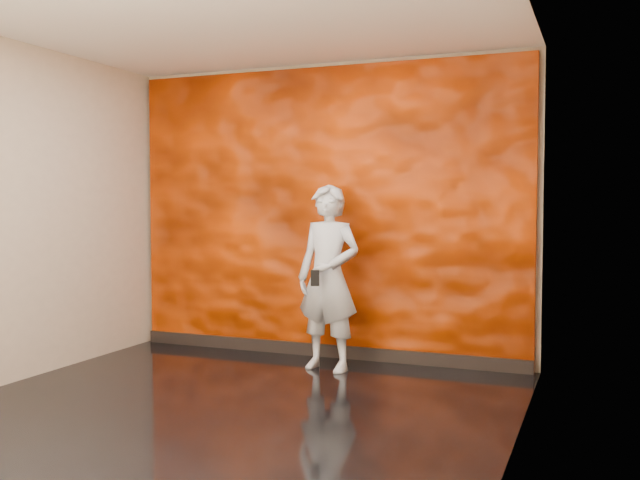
{
  "coord_description": "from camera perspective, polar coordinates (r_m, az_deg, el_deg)",
  "views": [
    {
      "loc": [
        2.48,
        -4.37,
        1.47
      ],
      "look_at": [
        0.28,
        1.15,
        1.16
      ],
      "focal_mm": 40.0,
      "sensor_mm": 36.0,
      "label": 1
    }
  ],
  "objects": [
    {
      "name": "room",
      "position": [
        5.03,
        -7.84,
        2.12
      ],
      "size": [
        4.02,
        4.02,
        2.81
      ],
      "color": "black",
      "rests_on": "ground"
    },
    {
      "name": "feature_wall",
      "position": [
        6.8,
        0.33,
        2.2
      ],
      "size": [
        3.9,
        0.06,
        2.75
      ],
      "primitive_type": "cube",
      "color": "#E63F00",
      "rests_on": "ground"
    },
    {
      "name": "baseboard",
      "position": [
        6.91,
        0.21,
        -8.81
      ],
      "size": [
        3.9,
        0.04,
        0.12
      ],
      "primitive_type": "cube",
      "color": "black",
      "rests_on": "ground"
    },
    {
      "name": "man",
      "position": [
        6.27,
        0.68,
        -3.03
      ],
      "size": [
        0.65,
        0.48,
        1.63
      ],
      "primitive_type": "imported",
      "rotation": [
        0.0,
        0.0,
        -0.15
      ],
      "color": "#91979F",
      "rests_on": "ground"
    },
    {
      "name": "phone",
      "position": [
        6.04,
        -0.4,
        -3.06
      ],
      "size": [
        0.07,
        0.04,
        0.14
      ],
      "primitive_type": "cube",
      "rotation": [
        0.0,
        0.0,
        0.31
      ],
      "color": "black",
      "rests_on": "man"
    }
  ]
}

